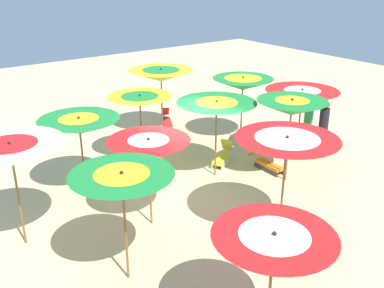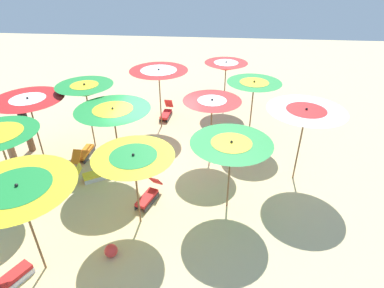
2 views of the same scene
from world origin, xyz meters
name	(u,v)px [view 2 (image 2 of 2)]	position (x,y,z in m)	size (l,w,h in m)	color
ground	(161,165)	(0.00, 0.00, -0.02)	(38.91, 38.91, 0.04)	beige
beach_umbrella_0	(29,104)	(-0.08, -4.24, 2.09)	(2.29, 2.29, 2.32)	brown
beach_umbrella_2	(20,194)	(4.38, -1.91, 2.20)	(2.29, 2.29, 2.46)	brown
beach_umbrella_3	(85,91)	(-1.03, -2.69, 2.22)	(1.95, 1.95, 2.49)	brown
beach_umbrella_4	(113,114)	(0.46, -1.25, 2.11)	(2.29, 2.29, 2.34)	brown
beach_umbrella_5	(134,161)	(2.71, -0.06, 1.99)	(2.00, 2.00, 2.20)	brown
beach_umbrella_6	(159,74)	(-2.86, -0.47, 2.28)	(2.27, 2.27, 2.48)	brown
beach_umbrella_7	(212,105)	(-0.68, 1.68, 2.01)	(1.92, 1.92, 2.25)	brown
beach_umbrella_8	(231,149)	(1.85, 2.28, 1.92)	(2.15, 2.15, 2.19)	brown
beach_umbrella_9	(226,66)	(-4.99, 2.12, 1.98)	(1.90, 1.90, 2.22)	brown
beach_umbrella_10	(254,87)	(-2.13, 3.12, 2.15)	(1.96, 1.96, 2.39)	brown
beach_umbrella_11	(305,115)	(0.32, 4.42, 2.28)	(2.27, 2.27, 2.49)	brown
lounger_0	(94,174)	(0.99, -1.97, 0.21)	(0.95, 1.21, 0.67)	silver
lounger_1	(166,113)	(-3.71, -0.40, 0.21)	(1.22, 0.46, 0.67)	#333338
lounger_2	(5,282)	(4.97, -2.50, 0.20)	(1.29, 0.86, 0.60)	silver
lounger_3	(84,153)	(-0.18, -2.77, 0.20)	(1.35, 0.35, 0.60)	#333338
lounger_4	(148,196)	(1.87, -0.01, 0.20)	(1.17, 0.66, 0.60)	#333338
beachgoer_0	(8,141)	(0.27, -5.13, 0.85)	(0.30, 0.30, 1.63)	#A3704C
beachgoer_1	(26,126)	(-0.52, -4.91, 1.00)	(0.30, 0.30, 1.89)	brown
beach_ball	(111,251)	(3.89, -0.49, 0.16)	(0.32, 0.32, 0.32)	red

